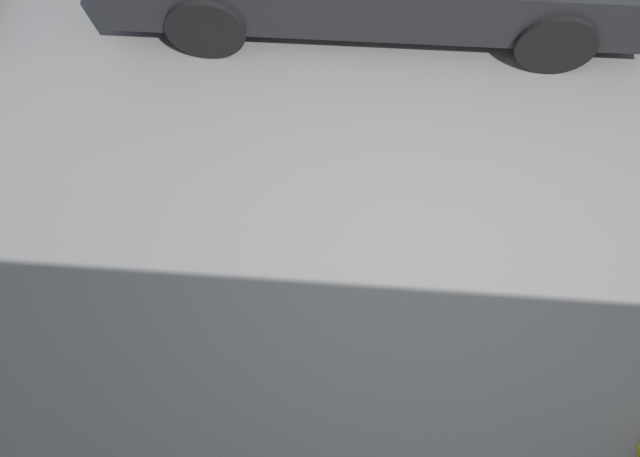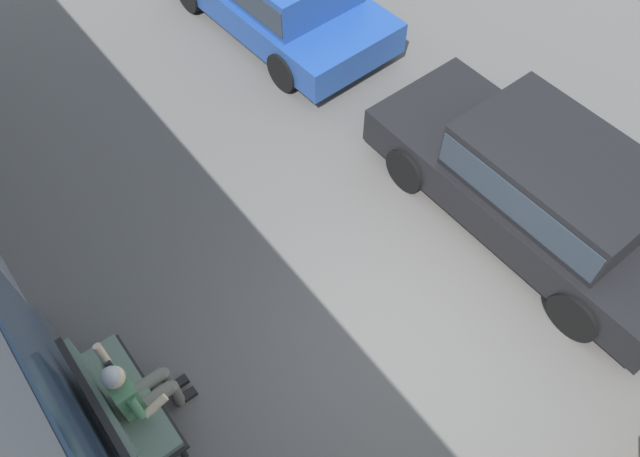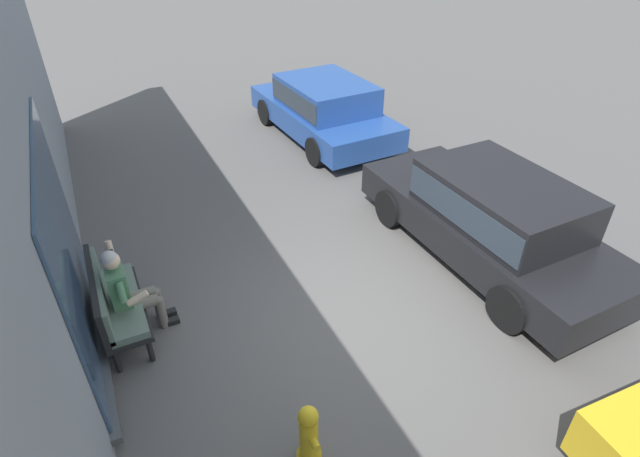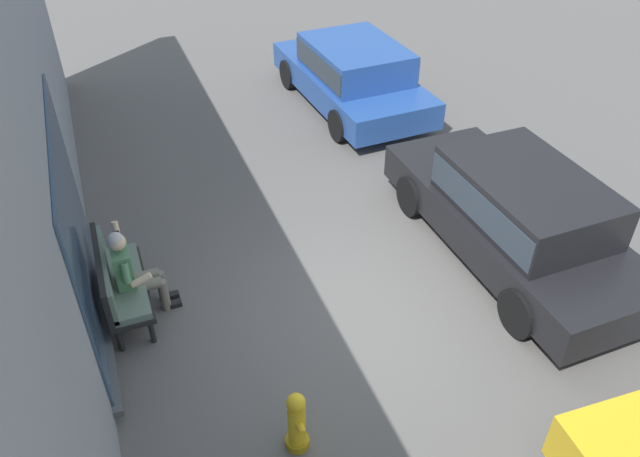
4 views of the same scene
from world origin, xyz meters
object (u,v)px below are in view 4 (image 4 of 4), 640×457
Objects in this scene: person_on_phone at (132,271)px; parked_car_mid at (517,211)px; fire_hydrant at (297,422)px; bench at (116,280)px; parked_car_far at (353,72)px.

parked_car_mid is (-0.78, -5.21, 0.10)m from person_on_phone.
parked_car_mid reaches higher than fire_hydrant.
person_on_phone is 1.62× the size of fire_hydrant.
bench is 3.11m from fire_hydrant.
fire_hydrant is at bearing 152.49° from parked_car_far.
person_on_phone reaches higher than bench.
parked_car_mid is (-0.84, -5.43, 0.24)m from bench.
bench is 0.36× the size of parked_car_far.
person_on_phone is at bearing -104.15° from bench.
bench is 0.34× the size of parked_car_mid.
person_on_phone reaches higher than fire_hydrant.
fire_hydrant is (-1.89, 3.95, -0.40)m from parked_car_mid.
person_on_phone is 6.80m from parked_car_far.
parked_car_far reaches higher than fire_hydrant.
parked_car_far is (5.35, 0.18, -0.04)m from parked_car_mid.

